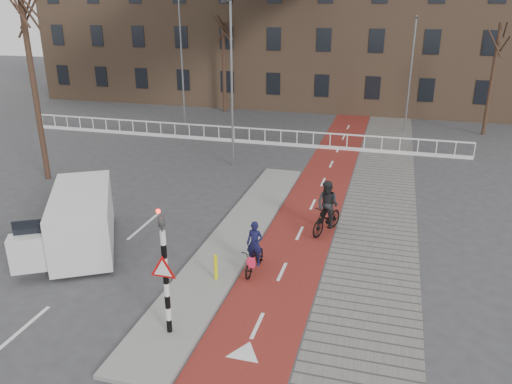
# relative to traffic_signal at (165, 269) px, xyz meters

# --- Properties ---
(ground) EXTENTS (120.00, 120.00, 0.00)m
(ground) POSITION_rel_traffic_signal_xyz_m (0.60, 2.02, -1.99)
(ground) COLOR #38383A
(ground) RESTS_ON ground
(bike_lane) EXTENTS (2.50, 60.00, 0.01)m
(bike_lane) POSITION_rel_traffic_signal_xyz_m (2.10, 12.02, -1.98)
(bike_lane) COLOR maroon
(bike_lane) RESTS_ON ground
(sidewalk) EXTENTS (3.00, 60.00, 0.01)m
(sidewalk) POSITION_rel_traffic_signal_xyz_m (4.90, 12.02, -1.98)
(sidewalk) COLOR slate
(sidewalk) RESTS_ON ground
(curb_island) EXTENTS (1.80, 16.00, 0.12)m
(curb_island) POSITION_rel_traffic_signal_xyz_m (-0.10, 6.02, -1.93)
(curb_island) COLOR gray
(curb_island) RESTS_ON ground
(traffic_signal) EXTENTS (0.80, 0.80, 3.68)m
(traffic_signal) POSITION_rel_traffic_signal_xyz_m (0.00, 0.00, 0.00)
(traffic_signal) COLOR black
(traffic_signal) RESTS_ON curb_island
(bollard) EXTENTS (0.12, 0.12, 0.82)m
(bollard) POSITION_rel_traffic_signal_xyz_m (0.26, 2.85, -1.46)
(bollard) COLOR yellow
(bollard) RESTS_ON curb_island
(cyclist_near) EXTENTS (0.66, 1.64, 1.71)m
(cyclist_near) POSITION_rel_traffic_signal_xyz_m (1.23, 3.83, -1.41)
(cyclist_near) COLOR black
(cyclist_near) RESTS_ON bike_lane
(cyclist_far) EXTENTS (1.25, 1.96, 2.04)m
(cyclist_far) POSITION_rel_traffic_signal_xyz_m (3.05, 7.35, -1.14)
(cyclist_far) COLOR black
(cyclist_far) RESTS_ON bike_lane
(van) EXTENTS (4.05, 5.07, 2.05)m
(van) POSITION_rel_traffic_signal_xyz_m (-5.04, 3.89, -0.91)
(van) COLOR silver
(van) RESTS_ON ground
(railing) EXTENTS (28.00, 0.10, 0.99)m
(railing) POSITION_rel_traffic_signal_xyz_m (-4.40, 19.02, -1.68)
(railing) COLOR silver
(railing) RESTS_ON ground
(townhouse_row) EXTENTS (46.00, 10.00, 15.90)m
(townhouse_row) POSITION_rel_traffic_signal_xyz_m (-2.40, 34.02, 5.82)
(townhouse_row) COLOR #7F6047
(townhouse_row) RESTS_ON ground
(tree_left) EXTENTS (0.27, 0.27, 9.61)m
(tree_left) POSITION_rel_traffic_signal_xyz_m (-11.16, 9.92, 2.82)
(tree_left) COLOR #331F16
(tree_left) RESTS_ON ground
(tree_mid) EXTENTS (0.29, 0.29, 6.79)m
(tree_mid) POSITION_rel_traffic_signal_xyz_m (-8.04, 27.90, 1.40)
(tree_mid) COLOR #331F16
(tree_mid) RESTS_ON ground
(tree_right) EXTENTS (0.23, 0.23, 7.07)m
(tree_right) POSITION_rel_traffic_signal_xyz_m (10.92, 25.29, 1.54)
(tree_right) COLOR #331F16
(tree_right) RESTS_ON ground
(streetlight_near) EXTENTS (0.12, 0.12, 8.38)m
(streetlight_near) POSITION_rel_traffic_signal_xyz_m (-2.97, 14.47, 2.20)
(streetlight_near) COLOR slate
(streetlight_near) RESTS_ON ground
(streetlight_left) EXTENTS (0.12, 0.12, 8.88)m
(streetlight_left) POSITION_rel_traffic_signal_xyz_m (-9.42, 22.99, 2.45)
(streetlight_left) COLOR slate
(streetlight_left) RESTS_ON ground
(streetlight_right) EXTENTS (0.12, 0.12, 7.47)m
(streetlight_right) POSITION_rel_traffic_signal_xyz_m (5.90, 24.81, 1.75)
(streetlight_right) COLOR slate
(streetlight_right) RESTS_ON ground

